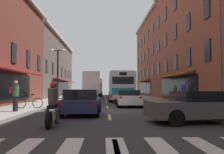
% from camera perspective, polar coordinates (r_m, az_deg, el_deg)
% --- Properties ---
extents(ground_plane, '(34.80, 80.00, 0.10)m').
position_cam_1_polar(ground_plane, '(15.81, -0.90, -7.98)').
color(ground_plane, '#333335').
extents(lane_centre_dashes, '(0.14, 73.90, 0.01)m').
position_cam_1_polar(lane_centre_dashes, '(15.55, -0.89, -7.87)').
color(lane_centre_dashes, '#DBCC4C').
rests_on(lane_centre_dashes, ground).
extents(crosswalk_near, '(7.10, 2.80, 0.01)m').
position_cam_1_polar(crosswalk_near, '(5.92, 1.12, -16.48)').
color(crosswalk_near, silver).
rests_on(crosswalk_near, ground).
extents(sidewalk_left, '(3.00, 80.00, 0.14)m').
position_cam_1_polar(sidewalk_left, '(16.75, -21.69, -7.08)').
color(sidewalk_left, gray).
rests_on(sidewalk_left, ground).
extents(sidewalk_right, '(3.00, 80.00, 0.14)m').
position_cam_1_polar(sidewalk_right, '(16.97, 19.59, -7.05)').
color(sidewalk_right, gray).
rests_on(sidewalk_right, ground).
extents(transit_bus, '(2.80, 11.34, 3.16)m').
position_cam_1_polar(transit_bus, '(28.92, 1.88, -2.16)').
color(transit_bus, white).
rests_on(transit_bus, ground).
extents(box_truck, '(2.70, 7.29, 3.74)m').
position_cam_1_polar(box_truck, '(36.51, -4.37, -1.81)').
color(box_truck, black).
rests_on(box_truck, ground).
extents(sedan_near, '(4.57, 2.45, 1.30)m').
position_cam_1_polar(sedan_near, '(11.05, 19.96, -6.34)').
color(sedan_near, '#515154').
rests_on(sedan_near, ground).
extents(sedan_mid, '(2.04, 4.34, 1.36)m').
position_cam_1_polar(sedan_mid, '(13.64, -6.92, -5.68)').
color(sedan_mid, navy).
rests_on(sedan_mid, ground).
extents(sedan_far, '(2.05, 4.66, 1.32)m').
position_cam_1_polar(sedan_far, '(46.66, -3.91, -3.54)').
color(sedan_far, silver).
rests_on(sedan_far, ground).
extents(sedan_rear, '(1.95, 4.53, 1.29)m').
position_cam_1_polar(sedan_rear, '(19.51, 3.74, -4.84)').
color(sedan_rear, silver).
rests_on(sedan_rear, ground).
extents(motorcycle_rider, '(0.62, 2.07, 1.66)m').
position_cam_1_polar(motorcycle_rider, '(9.59, -13.46, -6.82)').
color(motorcycle_rider, black).
rests_on(motorcycle_rider, ground).
extents(bicycle_near, '(1.71, 0.48, 0.91)m').
position_cam_1_polar(bicycle_near, '(16.86, -18.56, -5.63)').
color(bicycle_near, black).
rests_on(bicycle_near, sidewalk_left).
extents(pedestrian_near, '(0.52, 0.39, 1.72)m').
position_cam_1_polar(pedestrian_near, '(14.80, -21.47, -3.89)').
color(pedestrian_near, black).
rests_on(pedestrian_near, sidewalk_left).
extents(pedestrian_mid, '(0.36, 0.36, 1.59)m').
position_cam_1_polar(pedestrian_mid, '(24.49, 14.40, -3.66)').
color(pedestrian_mid, navy).
rests_on(pedestrian_mid, sidewalk_right).
extents(pedestrian_rear, '(0.36, 0.36, 1.76)m').
position_cam_1_polar(pedestrian_rear, '(20.01, 16.29, -3.60)').
color(pedestrian_rear, navy).
rests_on(pedestrian_rear, sidewalk_right).
extents(street_lamp_twin, '(1.42, 0.32, 5.07)m').
position_cam_1_polar(street_lamp_twin, '(24.16, -12.45, 1.06)').
color(street_lamp_twin, black).
rests_on(street_lamp_twin, sidewalk_left).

